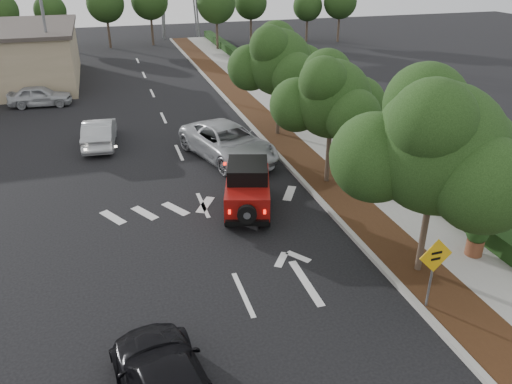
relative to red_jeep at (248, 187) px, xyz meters
name	(u,v)px	position (x,y,z in m)	size (l,w,h in m)	color
ground	(243,294)	(-1.64, -5.18, -0.97)	(120.00, 120.00, 0.00)	black
curb	(266,142)	(2.96, 6.82, -0.89)	(0.20, 70.00, 0.15)	#9E9B93
planting_strip	(284,140)	(3.96, 6.82, -0.91)	(1.80, 70.00, 0.12)	black
sidewalk	(317,137)	(5.86, 6.82, -0.91)	(2.00, 70.00, 0.12)	gray
hedge	(341,128)	(7.26, 6.82, -0.57)	(0.80, 70.00, 0.80)	black
transmission_tower	(181,38)	(4.36, 42.82, -0.97)	(7.00, 4.00, 28.00)	slate
street_tree_near	(417,272)	(3.96, -5.68, -0.97)	(3.80, 3.80, 5.92)	black
street_tree_mid	(326,183)	(3.96, 1.32, -0.97)	(3.20, 3.20, 5.32)	black
street_tree_far	(277,135)	(3.96, 7.82, -0.97)	(3.40, 3.40, 5.62)	black
light_pole_a	(57,93)	(-8.14, 20.82, -0.97)	(2.00, 0.22, 9.00)	slate
light_pole_b	(52,61)	(-9.14, 32.82, -0.97)	(2.00, 0.22, 9.00)	slate
red_jeep	(248,187)	(0.00, 0.00, 0.00)	(2.55, 3.89, 1.90)	black
silver_suv_ahead	(228,142)	(0.56, 5.35, -0.14)	(2.74, 5.94, 1.65)	#A9ACB1
silver_sedan_oncoming	(99,133)	(-5.37, 9.05, -0.27)	(1.48, 4.23, 1.39)	#A3A6AA
parked_suv	(40,96)	(-8.92, 17.71, -0.30)	(1.58, 3.92, 1.33)	#ACAFB4
speed_hump_sign	(434,264)	(3.16, -7.34, 0.57)	(1.04, 0.09, 2.21)	slate
terracotta_planter	(477,236)	(6.19, -5.49, -0.15)	(0.70, 0.70, 1.22)	brown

